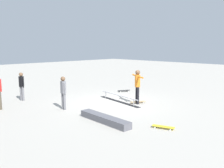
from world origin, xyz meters
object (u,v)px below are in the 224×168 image
object	(u,v)px
grind_rail	(119,99)
skater_main	(137,84)
loose_skateboard_black	(124,91)
skate_ledge	(104,119)
skateboard_main	(138,102)
bystander_black_shirt	(22,85)
loose_skateboard_yellow	(163,127)
bystander_grey_shirt	(63,91)

from	to	relation	value
grind_rail	skater_main	world-z (taller)	skater_main
loose_skateboard_black	skater_main	bearing A→B (deg)	79.62
skate_ledge	skater_main	xyz separation A→B (m)	(1.02, -3.23, 0.88)
grind_rail	skateboard_main	world-z (taller)	grind_rail
grind_rail	skateboard_main	distance (m)	1.04
bystander_black_shirt	grind_rail	bearing A→B (deg)	-154.45
skate_ledge	loose_skateboard_yellow	bearing A→B (deg)	-153.96
bystander_grey_shirt	bystander_black_shirt	bearing A→B (deg)	11.92
skate_ledge	bystander_grey_shirt	world-z (taller)	bystander_grey_shirt
grind_rail	bystander_black_shirt	bearing A→B (deg)	51.36
grind_rail	loose_skateboard_yellow	distance (m)	4.46
skater_main	bystander_black_shirt	size ratio (longest dim) A/B	1.13
bystander_black_shirt	loose_skateboard_yellow	xyz separation A→B (m)	(-7.87, -1.58, -0.79)
bystander_black_shirt	bystander_grey_shirt	bearing A→B (deg)	172.95
skate_ledge	bystander_black_shirt	bearing A→B (deg)	5.79
skate_ledge	skateboard_main	xyz separation A→B (m)	(1.07, -3.35, -0.06)
skateboard_main	grind_rail	bearing A→B (deg)	-36.56
skateboard_main	bystander_grey_shirt	world-z (taller)	bystander_grey_shirt
grind_rail	loose_skateboard_yellow	world-z (taller)	grind_rail
skateboard_main	skate_ledge	bearing A→B (deg)	46.31
loose_skateboard_black	bystander_grey_shirt	bearing A→B (deg)	36.32
bystander_black_shirt	loose_skateboard_black	bearing A→B (deg)	-127.26
skater_main	grind_rail	bearing A→B (deg)	47.93
skate_ledge	loose_skateboard_black	world-z (taller)	skate_ledge
skater_main	loose_skateboard_black	world-z (taller)	skater_main
skateboard_main	loose_skateboard_black	xyz separation A→B (m)	(2.63, -1.82, 0.00)
grind_rail	bystander_grey_shirt	size ratio (longest dim) A/B	2.06
loose_skateboard_yellow	loose_skateboard_black	bearing A→B (deg)	123.82
skateboard_main	loose_skateboard_black	distance (m)	3.20
skate_ledge	skater_main	bearing A→B (deg)	-72.52
skater_main	bystander_grey_shirt	size ratio (longest dim) A/B	1.12
grind_rail	skater_main	distance (m)	1.34
skate_ledge	loose_skateboard_black	distance (m)	6.36
bystander_black_shirt	loose_skateboard_yellow	size ratio (longest dim) A/B	1.86
skate_ledge	loose_skateboard_yellow	size ratio (longest dim) A/B	3.10
skateboard_main	bystander_grey_shirt	bearing A→B (deg)	2.92
grind_rail	bystander_grey_shirt	world-z (taller)	bystander_grey_shirt
skater_main	bystander_grey_shirt	world-z (taller)	skater_main
skate_ledge	skater_main	size ratio (longest dim) A/B	1.47
skater_main	bystander_grey_shirt	distance (m)	3.69
bystander_grey_shirt	skateboard_main	bearing A→B (deg)	-113.52
loose_skateboard_yellow	grind_rail	bearing A→B (deg)	134.46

